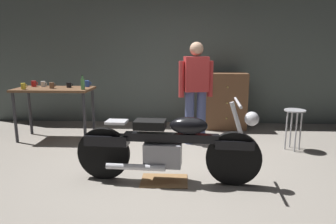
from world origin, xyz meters
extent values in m
plane|color=gray|center=(0.00, 0.00, 0.00)|extent=(12.00, 12.00, 0.00)
cube|color=#56605B|center=(0.00, 2.80, 1.55)|extent=(8.00, 0.12, 3.10)
cube|color=brown|center=(-1.98, 1.43, 0.88)|extent=(1.30, 0.64, 0.04)
cylinder|color=#2D2D33|center=(-2.57, 1.17, 0.43)|extent=(0.05, 0.05, 0.86)
cylinder|color=#2D2D33|center=(-1.39, 1.17, 0.43)|extent=(0.05, 0.05, 0.86)
cylinder|color=#2D2D33|center=(-2.57, 1.69, 0.43)|extent=(0.05, 0.05, 0.86)
cylinder|color=#2D2D33|center=(-1.39, 1.69, 0.43)|extent=(0.05, 0.05, 0.86)
cylinder|color=black|center=(0.82, -0.33, 0.32)|extent=(0.64, 0.11, 0.64)
cylinder|color=black|center=(-0.72, -0.22, 0.32)|extent=(0.64, 0.11, 0.64)
cube|color=black|center=(0.82, -0.33, 0.50)|extent=(0.45, 0.17, 0.10)
cube|color=black|center=(-0.67, -0.22, 0.50)|extent=(0.53, 0.22, 0.12)
cube|color=gray|center=(0.00, -0.27, 0.34)|extent=(0.46, 0.27, 0.28)
cube|color=black|center=(0.10, -0.28, 0.55)|extent=(1.10, 0.18, 0.10)
ellipsoid|color=black|center=(0.30, -0.29, 0.70)|extent=(0.45, 0.25, 0.20)
cube|color=black|center=(-0.15, -0.26, 0.70)|extent=(0.38, 0.26, 0.10)
cube|color=silver|center=(-0.55, -0.23, 0.72)|extent=(0.25, 0.22, 0.03)
cylinder|color=silver|center=(0.88, -0.33, 0.65)|extent=(0.27, 0.07, 0.68)
cylinder|color=silver|center=(0.84, -0.33, 0.98)|extent=(0.07, 0.60, 0.03)
sphere|color=silver|center=(1.00, -0.34, 0.80)|extent=(0.16, 0.16, 0.16)
cylinder|color=silver|center=(-0.31, -0.39, 0.22)|extent=(0.70, 0.12, 0.07)
cylinder|color=#4B5482|center=(0.54, 1.29, 0.44)|extent=(0.15, 0.15, 0.88)
cylinder|color=#4B5482|center=(0.34, 1.26, 0.44)|extent=(0.15, 0.15, 0.88)
cube|color=#BF3333|center=(0.44, 1.27, 1.16)|extent=(0.42, 0.29, 0.56)
cylinder|color=#BF3333|center=(0.68, 1.32, 1.08)|extent=(0.09, 0.09, 0.58)
cylinder|color=#BF3333|center=(0.21, 1.23, 1.08)|extent=(0.09, 0.09, 0.58)
sphere|color=tan|center=(0.44, 1.27, 1.56)|extent=(0.22, 0.22, 0.22)
cylinder|color=#B2B2B7|center=(1.96, 1.01, 0.63)|extent=(0.32, 0.32, 0.02)
cylinder|color=#B2B2B7|center=(2.07, 1.01, 0.31)|extent=(0.02, 0.02, 0.62)
cylinder|color=#B2B2B7|center=(1.96, 1.12, 0.31)|extent=(0.02, 0.02, 0.62)
cylinder|color=#B2B2B7|center=(1.85, 1.01, 0.31)|extent=(0.02, 0.02, 0.62)
cylinder|color=#B2B2B7|center=(1.96, 0.90, 0.31)|extent=(0.02, 0.02, 0.62)
cube|color=brown|center=(1.07, 2.30, 0.55)|extent=(0.80, 0.44, 1.10)
sphere|color=tan|center=(1.07, 2.07, 0.85)|extent=(0.04, 0.04, 0.04)
sphere|color=tan|center=(1.07, 2.07, 0.55)|extent=(0.04, 0.04, 0.04)
sphere|color=tan|center=(1.07, 2.07, 0.25)|extent=(0.04, 0.04, 0.04)
cube|color=olive|center=(0.02, -0.27, 0.01)|extent=(0.56, 0.40, 0.01)
cylinder|color=brown|center=(-2.00, 1.38, 0.95)|extent=(0.08, 0.08, 0.10)
torus|color=brown|center=(-1.95, 1.38, 0.96)|extent=(0.06, 0.01, 0.06)
cylinder|color=yellow|center=(-2.42, 1.23, 0.95)|extent=(0.08, 0.08, 0.10)
torus|color=yellow|center=(-2.37, 1.23, 0.96)|extent=(0.06, 0.01, 0.06)
cylinder|color=black|center=(-1.75, 1.50, 0.95)|extent=(0.08, 0.08, 0.09)
torus|color=black|center=(-1.70, 1.50, 0.95)|extent=(0.05, 0.01, 0.05)
cylinder|color=#2D51AD|center=(-1.47, 1.63, 0.95)|extent=(0.08, 0.08, 0.11)
torus|color=#2D51AD|center=(-1.42, 1.63, 0.96)|extent=(0.06, 0.01, 0.06)
cylinder|color=white|center=(-2.25, 1.60, 0.95)|extent=(0.08, 0.08, 0.10)
torus|color=white|center=(-2.20, 1.60, 0.95)|extent=(0.05, 0.01, 0.05)
cylinder|color=red|center=(-2.42, 1.60, 0.95)|extent=(0.08, 0.08, 0.10)
torus|color=red|center=(-2.37, 1.60, 0.96)|extent=(0.06, 0.01, 0.06)
cylinder|color=#4C8C4C|center=(-1.42, 1.25, 0.99)|extent=(0.06, 0.06, 0.18)
cylinder|color=#4C8C4C|center=(-1.42, 1.25, 1.10)|extent=(0.03, 0.03, 0.05)
cylinder|color=black|center=(-1.42, 1.25, 1.14)|extent=(0.03, 0.03, 0.01)
camera|label=1|loc=(0.23, -3.73, 1.58)|focal=32.95mm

